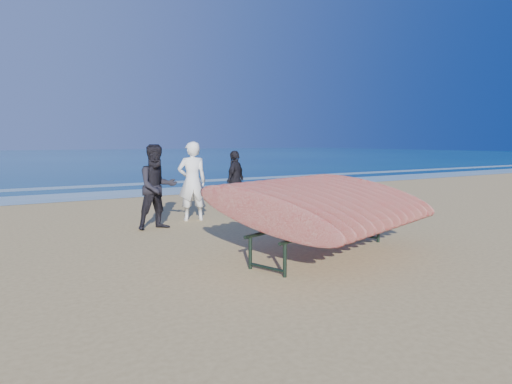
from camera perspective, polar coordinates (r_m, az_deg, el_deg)
ground at (r=8.20m, az=2.93°, el=-7.15°), size 120.00×120.00×0.00m
ocean at (r=61.78m, az=-27.15°, el=3.91°), size 160.00×160.00×0.00m
foam_near at (r=17.29m, az=-16.03°, el=-0.20°), size 160.00×160.00×0.00m
foam_far at (r=20.67m, az=-18.59°, el=0.75°), size 160.00×160.00×0.00m
surfboard_rack at (r=7.77m, az=8.31°, el=-1.39°), size 3.88×3.62×1.39m
person_white at (r=11.08m, az=-7.97°, el=1.33°), size 0.78×0.60×1.91m
person_dark_a at (r=10.13m, az=-12.24°, el=0.62°), size 0.94×0.76×1.85m
person_dark_b at (r=12.78m, az=-2.61°, el=1.49°), size 1.02×0.91×1.66m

